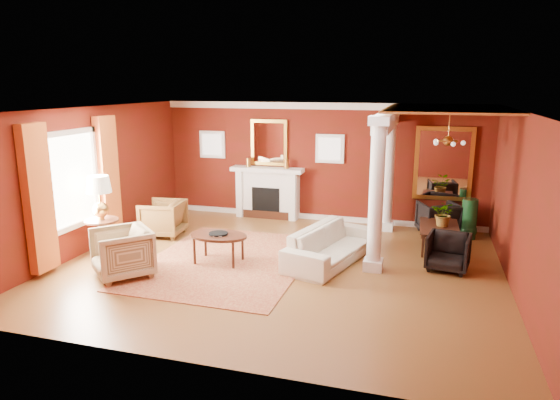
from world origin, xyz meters
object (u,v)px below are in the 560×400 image
(sofa, at_px, (331,239))
(dining_table, at_px, (440,231))
(coffee_table, at_px, (218,237))
(side_table, at_px, (100,202))
(armchair_leopard, at_px, (163,216))
(armchair_stripe, at_px, (122,250))

(sofa, bearing_deg, dining_table, -39.67)
(sofa, distance_m, coffee_table, 2.14)
(sofa, relative_size, side_table, 1.43)
(armchair_leopard, relative_size, dining_table, 0.64)
(coffee_table, distance_m, side_table, 2.42)
(side_table, xyz_separation_m, dining_table, (6.39, 2.35, -0.72))
(armchair_leopard, bearing_deg, side_table, -21.58)
(side_table, bearing_deg, armchair_stripe, -39.79)
(dining_table, bearing_deg, armchair_stripe, 119.13)
(dining_table, bearing_deg, sofa, 123.21)
(sofa, height_order, armchair_leopard, sofa)
(armchair_leopard, distance_m, side_table, 1.77)
(sofa, relative_size, armchair_stripe, 2.42)
(sofa, xyz_separation_m, armchair_stripe, (-3.39, -1.78, 0.03))
(armchair_stripe, bearing_deg, side_table, -177.32)
(dining_table, bearing_deg, armchair_leopard, 96.21)
(armchair_leopard, bearing_deg, coffee_table, 50.13)
(coffee_table, bearing_deg, armchair_stripe, -140.28)
(armchair_stripe, bearing_deg, armchair_leopard, 145.20)
(dining_table, bearing_deg, coffee_table, 115.49)
(armchair_leopard, xyz_separation_m, armchair_stripe, (0.54, -2.39, 0.04))
(sofa, xyz_separation_m, dining_table, (2.02, 1.38, -0.07))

